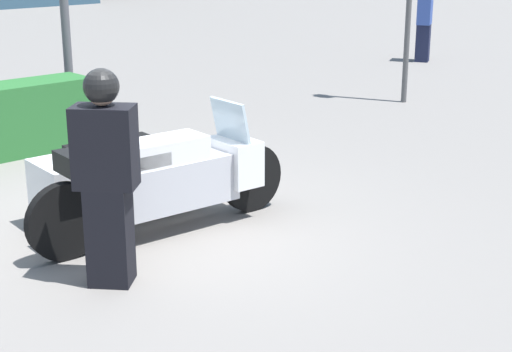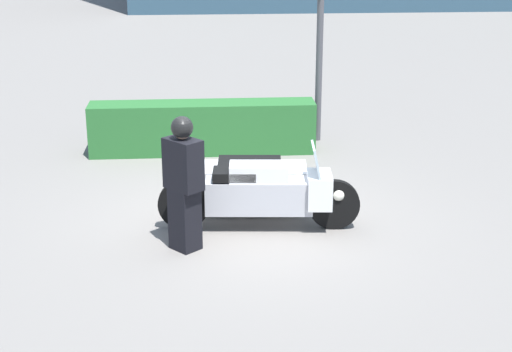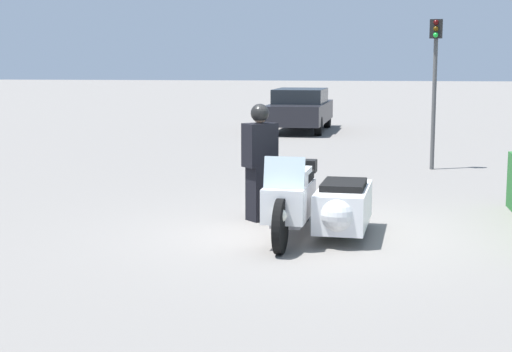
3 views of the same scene
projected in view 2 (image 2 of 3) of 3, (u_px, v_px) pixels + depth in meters
ground_plane at (242, 222)px, 10.76m from camera, size 160.00×160.00×0.00m
police_motorcycle at (261, 186)px, 10.76m from camera, size 2.70×1.38×1.17m
officer_rider at (184, 180)px, 9.64m from camera, size 0.53×0.54×1.73m
hedge_bush_curbside at (203, 128)px, 13.71m from camera, size 3.92×0.63×0.89m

